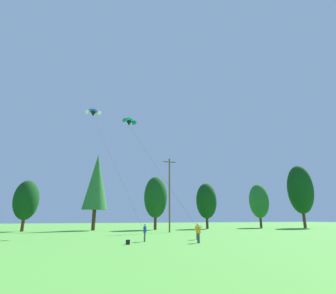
% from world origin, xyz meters
% --- Properties ---
extents(treeline_tree_c, '(4.13, 4.13, 8.63)m').
position_xyz_m(treeline_tree_c, '(-19.43, 48.17, 5.22)').
color(treeline_tree_c, '#472D19').
rests_on(treeline_tree_c, ground_plane).
extents(treeline_tree_d, '(4.75, 4.75, 14.34)m').
position_xyz_m(treeline_tree_d, '(-7.80, 48.41, 8.98)').
color(treeline_tree_d, '#472D19').
rests_on(treeline_tree_d, ground_plane).
extents(treeline_tree_e, '(4.58, 4.58, 10.31)m').
position_xyz_m(treeline_tree_e, '(3.79, 47.38, 6.24)').
color(treeline_tree_e, '#472D19').
rests_on(treeline_tree_e, ground_plane).
extents(treeline_tree_f, '(4.38, 4.38, 9.57)m').
position_xyz_m(treeline_tree_f, '(15.47, 48.22, 5.79)').
color(treeline_tree_f, '#472D19').
rests_on(treeline_tree_f, ground_plane).
extents(treeline_tree_g, '(4.53, 4.53, 10.11)m').
position_xyz_m(treeline_tree_g, '(30.10, 49.57, 6.12)').
color(treeline_tree_g, '#472D19').
rests_on(treeline_tree_g, ground_plane).
extents(treeline_tree_h, '(5.71, 5.71, 14.50)m').
position_xyz_m(treeline_tree_h, '(39.06, 45.55, 8.78)').
color(treeline_tree_h, '#472D19').
rests_on(treeline_tree_h, ground_plane).
extents(utility_pole, '(2.20, 0.26, 12.07)m').
position_xyz_m(utility_pole, '(3.48, 37.82, 6.31)').
color(utility_pole, brown).
rests_on(utility_pole, ground_plane).
extents(kite_flyer_near, '(0.27, 0.58, 1.69)m').
position_xyz_m(kite_flyer_near, '(-4.22, 22.83, 0.99)').
color(kite_flyer_near, '#4C4C51').
rests_on(kite_flyer_near, ground_plane).
extents(kite_flyer_mid, '(0.63, 0.66, 1.69)m').
position_xyz_m(kite_flyer_mid, '(0.16, 19.84, 1.00)').
color(kite_flyer_mid, '#4C4C51').
rests_on(kite_flyer_mid, ground_plane).
extents(kite_flyer_far, '(0.72, 0.74, 1.69)m').
position_xyz_m(kite_flyer_far, '(1.75, 23.47, 1.00)').
color(kite_flyer_far, gray).
rests_on(kite_flyer_far, ground_plane).
extents(parafoil_kite_high_blue_white, '(6.70, 19.62, 19.99)m').
position_xyz_m(parafoil_kite_high_blue_white, '(-9.59, 41.86, 20.50)').
color(parafoil_kite_high_blue_white, blue).
extents(parafoil_kite_mid_teal, '(5.20, 16.78, 16.25)m').
position_xyz_m(parafoil_kite_mid_teal, '(-4.07, 35.64, 17.17)').
color(parafoil_kite_mid_teal, teal).
extents(backpack, '(0.34, 0.27, 0.40)m').
position_xyz_m(backpack, '(-6.26, 20.56, 0.20)').
color(backpack, black).
rests_on(backpack, ground_plane).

